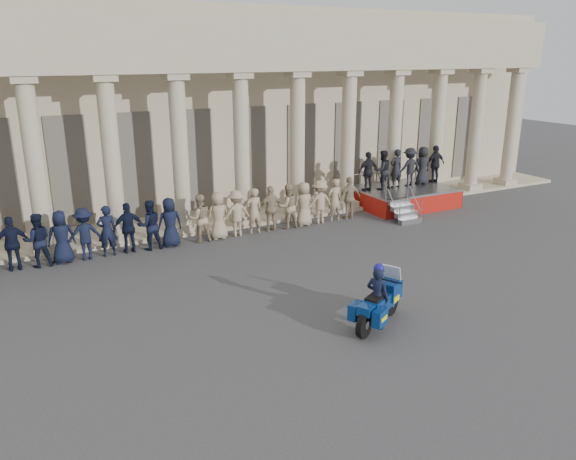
{
  "coord_description": "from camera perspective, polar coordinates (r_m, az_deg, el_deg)",
  "views": [
    {
      "loc": [
        -7.61,
        -13.2,
        7.01
      ],
      "look_at": [
        0.31,
        1.98,
        1.6
      ],
      "focal_mm": 35.0,
      "sensor_mm": 36.0,
      "label": 1
    }
  ],
  "objects": [
    {
      "name": "building",
      "position": [
        29.06,
        -12.56,
        12.23
      ],
      "size": [
        40.0,
        12.5,
        9.0
      ],
      "color": "tan",
      "rests_on": "ground"
    },
    {
      "name": "rider",
      "position": [
        15.05,
        9.08,
        -6.64
      ],
      "size": [
        0.66,
        0.75,
        1.81
      ],
      "rotation": [
        0.0,
        0.0,
        2.06
      ],
      "color": "black",
      "rests_on": "ground"
    },
    {
      "name": "ground",
      "position": [
        16.77,
        2.21,
        -7.18
      ],
      "size": [
        90.0,
        90.0,
        0.0
      ],
      "primitive_type": "plane",
      "color": "#39393B",
      "rests_on": "ground"
    },
    {
      "name": "officer_rank",
      "position": [
        21.31,
        -14.19,
        0.45
      ],
      "size": [
        18.9,
        0.71,
        1.88
      ],
      "color": "black",
      "rests_on": "ground"
    },
    {
      "name": "reviewing_stand",
      "position": [
        27.22,
        11.7,
        5.57
      ],
      "size": [
        5.07,
        4.22,
        2.73
      ],
      "color": "gray",
      "rests_on": "ground"
    },
    {
      "name": "motorcycle",
      "position": [
        15.26,
        9.24,
        -7.33
      ],
      "size": [
        2.13,
        1.49,
        1.5
      ],
      "rotation": [
        0.0,
        0.0,
        0.49
      ],
      "color": "black",
      "rests_on": "ground"
    }
  ]
}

